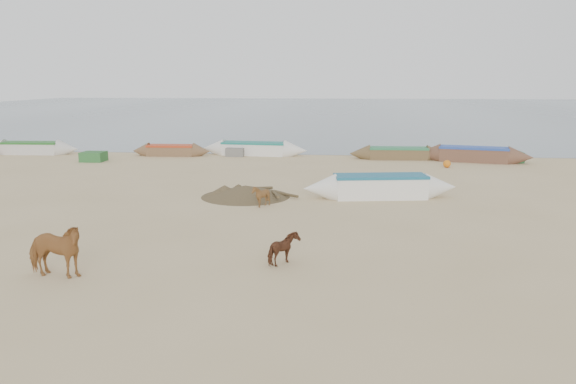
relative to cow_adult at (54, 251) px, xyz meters
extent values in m
plane|color=tan|center=(5.32, 2.84, -0.72)|extent=(140.00, 140.00, 0.00)
plane|color=slate|center=(5.32, 84.84, -0.71)|extent=(160.00, 160.00, 0.00)
imported|color=#9A6332|center=(0.00, 0.00, 0.00)|extent=(1.78, 0.96, 1.45)
imported|color=brown|center=(4.04, 8.68, -0.27)|extent=(0.99, 0.92, 0.91)
imported|color=#532C1A|center=(5.75, 1.62, -0.29)|extent=(0.87, 0.98, 0.87)
cone|color=brown|center=(3.07, 10.64, -0.48)|extent=(4.17, 4.17, 0.49)
cube|color=#2C622E|center=(-8.31, 20.38, -0.42)|extent=(1.40, 1.20, 0.60)
sphere|color=orange|center=(13.29, 20.02, -0.50)|extent=(0.44, 0.44, 0.44)
cube|color=slate|center=(0.06, 23.81, -0.44)|extent=(1.20, 1.10, 0.56)
cube|color=#295C32|center=(17.55, 22.72, -0.40)|extent=(1.50, 1.20, 0.64)
camera|label=1|loc=(7.34, -13.08, 4.28)|focal=35.00mm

